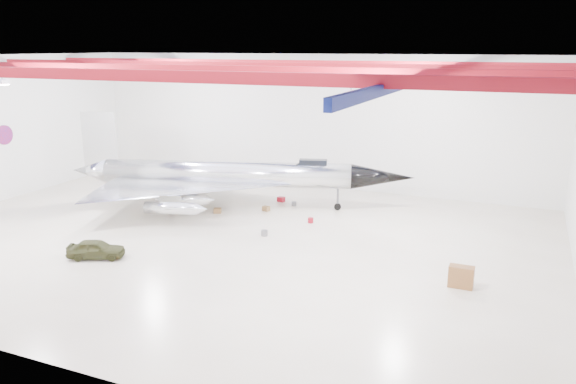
% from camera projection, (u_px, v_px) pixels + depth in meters
% --- Properties ---
extents(floor, '(40.00, 40.00, 0.00)m').
position_uv_depth(floor, '(220.00, 238.00, 34.94)').
color(floor, '#BEB097').
rests_on(floor, ground).
extents(wall_back, '(40.00, 0.00, 40.00)m').
position_uv_depth(wall_back, '(308.00, 121.00, 46.90)').
color(wall_back, silver).
rests_on(wall_back, floor).
extents(ceiling, '(40.00, 40.00, 0.00)m').
position_uv_depth(ceiling, '(214.00, 57.00, 32.16)').
color(ceiling, '#0A0F38').
rests_on(ceiling, wall_back).
extents(ceiling_structure, '(39.50, 29.50, 1.08)m').
position_uv_depth(ceiling_structure, '(215.00, 69.00, 32.33)').
color(ceiling_structure, maroon).
rests_on(ceiling_structure, ceiling).
extents(wall_roundel, '(0.10, 1.50, 1.50)m').
position_uv_depth(wall_roundel, '(4.00, 135.00, 43.02)').
color(wall_roundel, '#B21414').
rests_on(wall_roundel, wall_left).
extents(jet_aircraft, '(24.82, 18.16, 6.94)m').
position_uv_depth(jet_aircraft, '(226.00, 177.00, 41.20)').
color(jet_aircraft, silver).
rests_on(jet_aircraft, floor).
extents(jeep, '(3.41, 2.44, 1.08)m').
position_uv_depth(jeep, '(96.00, 249.00, 31.57)').
color(jeep, '#35371B').
rests_on(jeep, floor).
extents(desk, '(1.21, 0.62, 1.11)m').
position_uv_depth(desk, '(461.00, 277.00, 27.73)').
color(desk, brown).
rests_on(desk, floor).
extents(crate_ply, '(0.64, 0.58, 0.36)m').
position_uv_depth(crate_ply, '(217.00, 211.00, 40.20)').
color(crate_ply, olive).
rests_on(crate_ply, floor).
extents(toolbox_red, '(0.57, 0.49, 0.36)m').
position_uv_depth(toolbox_red, '(281.00, 199.00, 43.16)').
color(toolbox_red, maroon).
rests_on(toolbox_red, floor).
extents(engine_drum, '(0.44, 0.44, 0.37)m').
position_uv_depth(engine_drum, '(264.00, 233.00, 35.37)').
color(engine_drum, '#59595B').
rests_on(engine_drum, floor).
extents(crate_small, '(0.44, 0.40, 0.25)m').
position_uv_depth(crate_small, '(169.00, 200.00, 43.19)').
color(crate_small, '#59595B').
rests_on(crate_small, floor).
extents(tool_chest, '(0.40, 0.40, 0.35)m').
position_uv_depth(tool_chest, '(311.00, 220.00, 37.99)').
color(tool_chest, maroon).
rests_on(tool_chest, floor).
extents(oil_barrel, '(0.57, 0.51, 0.34)m').
position_uv_depth(oil_barrel, '(266.00, 208.00, 40.76)').
color(oil_barrel, olive).
rests_on(oil_barrel, floor).
extents(spares_box, '(0.42, 0.42, 0.32)m').
position_uv_depth(spares_box, '(294.00, 204.00, 42.04)').
color(spares_box, '#59595B').
rests_on(spares_box, floor).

